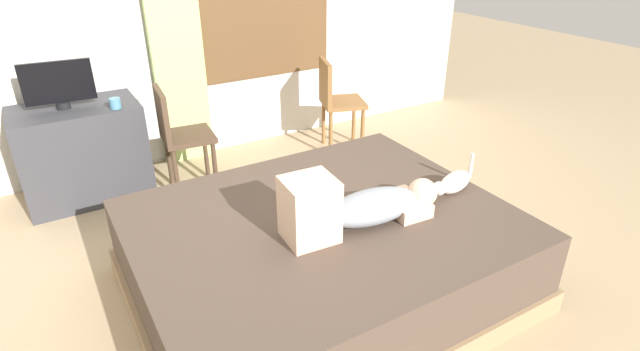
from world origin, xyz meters
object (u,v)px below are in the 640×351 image
cup (115,103)px  chair_by_desk (178,132)px  person_lying (357,206)px  bed (323,255)px  chair_spare (336,98)px  cat (453,183)px  tv_monitor (58,84)px  desk (83,153)px

cup → chair_by_desk: size_ratio=0.09×
person_lying → bed: bearing=128.8°
person_lying → chair_by_desk: chair_by_desk is taller
bed → chair_spare: bearing=55.6°
person_lying → chair_spare: bearing=60.6°
bed → person_lying: 0.41m
cat → bed: bearing=169.4°
bed → tv_monitor: (-1.05, 1.94, 0.68)m
cat → tv_monitor: bearing=131.9°
bed → chair_by_desk: bearing=101.4°
cup → tv_monitor: bearing=150.2°
person_lying → chair_by_desk: bearing=104.1°
person_lying → cat: size_ratio=2.64×
tv_monitor → chair_spare: bearing=-6.0°
cup → person_lying: bearing=-66.0°
cat → person_lying: bearing=179.7°
cat → desk: size_ratio=0.40×
bed → cat: (0.82, -0.15, 0.32)m
cat → tv_monitor: (-1.88, 2.09, 0.35)m
chair_spare → desk: bearing=173.8°
desk → cup: size_ratio=11.11×
desk → chair_spare: (2.16, -0.23, 0.14)m
person_lying → chair_spare: size_ratio=1.09×
bed → desk: bearing=117.2°
desk → chair_spare: 2.18m
bed → desk: size_ratio=2.34×
tv_monitor → chair_spare: (2.22, -0.23, -0.41)m
tv_monitor → chair_by_desk: size_ratio=0.56×
chair_by_desk → desk: bearing=155.2°
bed → tv_monitor: 2.31m
desk → tv_monitor: 0.55m
cup → chair_spare: size_ratio=0.09×
tv_monitor → chair_by_desk: tv_monitor is taller
person_lying → chair_by_desk: size_ratio=1.09×
cat → cup: cup is taller
bed → chair_by_desk: 1.68m
tv_monitor → bed: bearing=-61.5°
person_lying → tv_monitor: size_ratio=1.96×
tv_monitor → cup: tv_monitor is taller
bed → chair_by_desk: size_ratio=2.45×
bed → cat: bearing=-10.6°
tv_monitor → cup: size_ratio=5.93×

